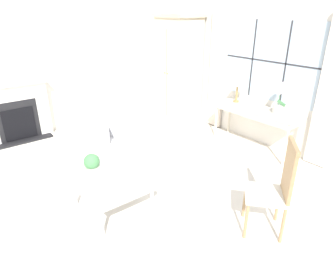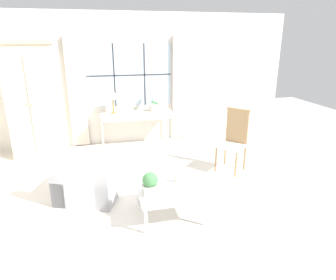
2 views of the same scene
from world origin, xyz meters
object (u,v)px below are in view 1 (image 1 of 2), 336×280
(potted_orchid, at_px, (279,102))
(fireplace, at_px, (15,107))
(table_lamp, at_px, (238,81))
(console_table, at_px, (256,113))
(side_chair_wooden, at_px, (277,184))
(potted_plant_small, at_px, (92,165))
(pillar_candle, at_px, (126,178))
(armchair_upholstered, at_px, (121,147))
(armoire, at_px, (178,70))
(coffee_table, at_px, (111,184))

(potted_orchid, bearing_deg, fireplace, -135.61)
(table_lamp, bearing_deg, fireplace, -127.68)
(console_table, relative_size, side_chair_wooden, 1.43)
(console_table, xyz_separation_m, potted_orchid, (0.37, 0.05, 0.28))
(potted_plant_small, bearing_deg, pillar_candle, 30.45)
(table_lamp, bearing_deg, potted_orchid, 2.36)
(potted_orchid, xyz_separation_m, pillar_candle, (-0.18, -2.82, -0.47))
(potted_plant_small, xyz_separation_m, pillar_candle, (0.41, 0.24, -0.08))
(fireplace, xyz_separation_m, armchair_upholstered, (2.00, 1.07, -0.40))
(armoire, xyz_separation_m, coffee_table, (2.09, -2.82, -0.76))
(coffee_table, bearing_deg, side_chair_wooden, 39.75)
(armchair_upholstered, bearing_deg, fireplace, -151.76)
(armoire, distance_m, console_table, 2.09)
(table_lamp, relative_size, potted_orchid, 0.95)
(fireplace, distance_m, console_table, 4.41)
(potted_orchid, xyz_separation_m, armchair_upholstered, (-1.36, -2.22, -0.68))
(console_table, bearing_deg, pillar_candle, -86.08)
(coffee_table, distance_m, potted_plant_small, 0.35)
(fireplace, bearing_deg, table_lamp, 52.32)
(potted_orchid, relative_size, side_chair_wooden, 0.48)
(potted_orchid, bearing_deg, pillar_candle, -93.61)
(coffee_table, xyz_separation_m, pillar_candle, (0.14, 0.14, 0.11))
(console_table, xyz_separation_m, table_lamp, (-0.48, 0.02, 0.48))
(console_table, distance_m, table_lamp, 0.68)
(table_lamp, relative_size, side_chair_wooden, 0.45)
(console_table, bearing_deg, armoire, -177.73)
(potted_orchid, height_order, pillar_candle, potted_orchid)
(armchair_upholstered, height_order, coffee_table, armchair_upholstered)
(armchair_upholstered, bearing_deg, table_lamp, 76.69)
(fireplace, bearing_deg, coffee_table, 6.20)
(potted_orchid, xyz_separation_m, side_chair_wooden, (1.16, -1.73, -0.33))
(armchair_upholstered, distance_m, pillar_candle, 1.35)
(armchair_upholstered, bearing_deg, armoire, 116.59)
(potted_plant_small, bearing_deg, table_lamp, 94.88)
(coffee_table, bearing_deg, pillar_candle, 44.91)
(potted_plant_small, distance_m, pillar_candle, 0.48)
(console_table, xyz_separation_m, potted_plant_small, (-0.22, -3.01, -0.11))
(side_chair_wooden, relative_size, pillar_candle, 7.34)
(table_lamp, xyz_separation_m, coffee_table, (0.53, -2.92, -0.78))
(armoire, relative_size, table_lamp, 4.47)
(console_table, bearing_deg, potted_orchid, 7.96)
(pillar_candle, bearing_deg, armoire, 129.63)
(armoire, bearing_deg, side_chair_wooden, -24.22)
(coffee_table, bearing_deg, armoire, 126.52)
(potted_orchid, relative_size, armchair_upholstered, 0.49)
(table_lamp, relative_size, coffee_table, 0.59)
(potted_plant_small, bearing_deg, console_table, 85.83)
(side_chair_wooden, bearing_deg, pillar_candle, -140.82)
(coffee_table, bearing_deg, potted_orchid, 83.94)
(potted_orchid, relative_size, pillar_candle, 3.51)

